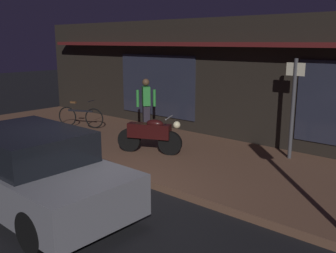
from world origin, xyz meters
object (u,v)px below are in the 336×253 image
object	(u,v)px
motorcycle	(151,134)
parked_car_far	(31,170)
person_photographer	(146,104)
sign_post	(293,103)
bicycle_extra	(81,117)

from	to	relation	value
motorcycle	parked_car_far	distance (m)	3.51
motorcycle	person_photographer	distance (m)	2.35
person_photographer	parked_car_far	world-z (taller)	person_photographer
person_photographer	sign_post	xyz separation A→B (m)	(4.54, 0.32, 0.48)
person_photographer	parked_car_far	size ratio (longest dim) A/B	0.41
bicycle_extra	person_photographer	world-z (taller)	person_photographer
motorcycle	sign_post	size ratio (longest dim) A/B	0.67
motorcycle	bicycle_extra	bearing A→B (deg)	170.29
sign_post	motorcycle	bearing A→B (deg)	-146.11
person_photographer	parked_car_far	distance (m)	5.50
bicycle_extra	person_photographer	size ratio (longest dim) A/B	0.92
bicycle_extra	person_photographer	distance (m)	2.37
person_photographer	parked_car_far	bearing A→B (deg)	-67.62
bicycle_extra	sign_post	world-z (taller)	sign_post
sign_post	person_photographer	bearing A→B (deg)	-175.92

